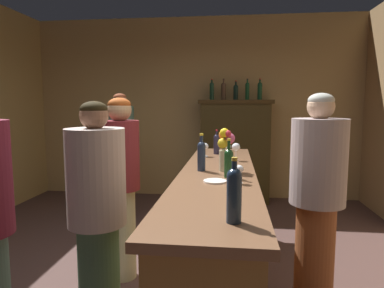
{
  "coord_description": "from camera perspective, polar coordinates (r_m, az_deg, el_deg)",
  "views": [
    {
      "loc": [
        0.63,
        -2.58,
        1.55
      ],
      "look_at": [
        0.3,
        0.12,
        1.23
      ],
      "focal_mm": 32.03,
      "sensor_mm": 36.0,
      "label": 1
    }
  ],
  "objects": [
    {
      "name": "bar_counter",
      "position": [
        2.96,
        4.18,
        -14.08
      ],
      "size": [
        0.61,
        2.96,
        0.99
      ],
      "color": "brown",
      "rests_on": "ground"
    },
    {
      "name": "wall_back",
      "position": [
        5.76,
        0.57,
        5.94
      ],
      "size": [
        5.44,
        0.12,
        2.95
      ],
      "primitive_type": "cube",
      "color": "#A68552",
      "rests_on": "ground"
    },
    {
      "name": "wine_bottle_malbec",
      "position": [
        2.85,
        1.59,
        -1.72
      ],
      "size": [
        0.07,
        0.07,
        0.31
      ],
      "color": "#1F2A3E",
      "rests_on": "bar_counter"
    },
    {
      "name": "wine_glass_rear",
      "position": [
        3.64,
        2.12,
        -0.45
      ],
      "size": [
        0.08,
        0.08,
        0.14
      ],
      "color": "white",
      "rests_on": "bar_counter"
    },
    {
      "name": "patron_in_grey",
      "position": [
        4.59,
        -11.72,
        -1.3
      ],
      "size": [
        0.35,
        0.35,
        1.69
      ],
      "rotation": [
        0.0,
        0.0,
        -0.7
      ],
      "color": "#2F2F32",
      "rests_on": "ground"
    },
    {
      "name": "cheese_plate",
      "position": [
        2.47,
        3.84,
        -6.19
      ],
      "size": [
        0.17,
        0.17,
        0.01
      ],
      "primitive_type": "cylinder",
      "color": "white",
      "rests_on": "bar_counter"
    },
    {
      "name": "display_bottle_midright",
      "position": [
        5.42,
        9.19,
        8.85
      ],
      "size": [
        0.06,
        0.06,
        0.32
      ],
      "color": "#143E21",
      "rests_on": "display_cabinet"
    },
    {
      "name": "patron_tall",
      "position": [
        2.24,
        -15.47,
        -11.71
      ],
      "size": [
        0.36,
        0.36,
        1.57
      ],
      "rotation": [
        0.0,
        0.0,
        0.8
      ],
      "color": "#3F6247",
      "rests_on": "ground"
    },
    {
      "name": "display_bottle_center",
      "position": [
        5.42,
        7.3,
        8.7
      ],
      "size": [
        0.07,
        0.07,
        0.3
      ],
      "color": "black",
      "rests_on": "display_cabinet"
    },
    {
      "name": "wine_bottle_riesling",
      "position": [
        1.62,
        7.03,
        -8.03
      ],
      "size": [
        0.07,
        0.07,
        0.31
      ],
      "color": "#1C2B3F",
      "rests_on": "bar_counter"
    },
    {
      "name": "flower_arrangement",
      "position": [
        2.85,
        5.7,
        -0.84
      ],
      "size": [
        0.14,
        0.15,
        0.36
      ],
      "color": "tan",
      "rests_on": "bar_counter"
    },
    {
      "name": "wine_bottle_rose",
      "position": [
        2.6,
        6.12,
        -2.91
      ],
      "size": [
        0.07,
        0.07,
        0.3
      ],
      "color": "#153618",
      "rests_on": "bar_counter"
    },
    {
      "name": "wine_glass_front",
      "position": [
        2.42,
        7.79,
        -4.29
      ],
      "size": [
        0.07,
        0.07,
        0.13
      ],
      "color": "white",
      "rests_on": "bar_counter"
    },
    {
      "name": "display_cabinet",
      "position": [
        5.46,
        7.17,
        -0.83
      ],
      "size": [
        1.14,
        0.44,
        1.61
      ],
      "color": "#332911",
      "rests_on": "ground"
    },
    {
      "name": "wine_glass_spare",
      "position": [
        3.69,
        6.02,
        -0.52
      ],
      "size": [
        0.06,
        0.06,
        0.13
      ],
      "color": "white",
      "rests_on": "bar_counter"
    },
    {
      "name": "bartender",
      "position": [
        2.63,
        20.08,
        -8.39
      ],
      "size": [
        0.39,
        0.39,
        1.63
      ],
      "rotation": [
        0.0,
        0.0,
        2.97
      ],
      "color": "brown",
      "rests_on": "ground"
    },
    {
      "name": "display_bottle_right",
      "position": [
        5.43,
        11.22,
        8.8
      ],
      "size": [
        0.07,
        0.07,
        0.32
      ],
      "color": "#133820",
      "rests_on": "display_cabinet"
    },
    {
      "name": "wine_bottle_merlot",
      "position": [
        3.81,
        4.12,
        0.13
      ],
      "size": [
        0.07,
        0.07,
        0.27
      ],
      "color": "#252235",
      "rests_on": "bar_counter"
    },
    {
      "name": "wine_glass_mid",
      "position": [
        3.4,
        7.34,
        -0.57
      ],
      "size": [
        0.08,
        0.08,
        0.17
      ],
      "color": "white",
      "rests_on": "bar_counter"
    },
    {
      "name": "patron_near_entrance",
      "position": [
        3.07,
        -11.71,
        -5.83
      ],
      "size": [
        0.33,
        0.33,
        1.6
      ],
      "rotation": [
        0.0,
        0.0,
        0.23
      ],
      "color": "#B0AF8B",
      "rests_on": "ground"
    },
    {
      "name": "display_bottle_midleft",
      "position": [
        5.42,
        5.27,
        8.89
      ],
      "size": [
        0.07,
        0.07,
        0.33
      ],
      "color": "#422E20",
      "rests_on": "display_cabinet"
    },
    {
      "name": "display_bottle_left",
      "position": [
        5.43,
        3.32,
        8.95
      ],
      "size": [
        0.07,
        0.07,
        0.33
      ],
      "color": "#133021",
      "rests_on": "display_cabinet"
    }
  ]
}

